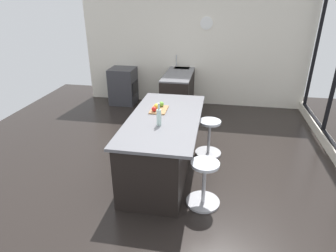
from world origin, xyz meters
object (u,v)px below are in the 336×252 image
(kitchen_island, at_px, (162,144))
(stool_middle, at_px, (204,184))
(stool_by_window, at_px, (209,139))
(apple_green, at_px, (161,104))
(oven_range, at_px, (123,86))
(apple_yellow, at_px, (157,106))
(cutting_board, at_px, (159,110))
(water_bottle, at_px, (159,117))
(apple_red, at_px, (154,109))

(kitchen_island, relative_size, stool_middle, 3.38)
(kitchen_island, xyz_separation_m, stool_by_window, (-0.66, 0.68, -0.17))
(apple_green, bearing_deg, stool_by_window, 111.25)
(oven_range, relative_size, stool_by_window, 1.43)
(oven_range, bearing_deg, stool_middle, 32.15)
(kitchen_island, bearing_deg, apple_yellow, -154.37)
(stool_by_window, distance_m, cutting_board, 1.07)
(oven_range, xyz_separation_m, stool_middle, (3.54, 2.23, -0.15))
(stool_middle, relative_size, apple_yellow, 7.13)
(oven_range, bearing_deg, stool_by_window, 44.95)
(stool_by_window, bearing_deg, water_bottle, -34.87)
(apple_green, relative_size, apple_red, 1.06)
(cutting_board, xyz_separation_m, apple_red, (0.11, -0.05, 0.05))
(stool_middle, relative_size, water_bottle, 1.97)
(kitchen_island, height_order, water_bottle, water_bottle)
(oven_range, bearing_deg, kitchen_island, 28.18)
(cutting_board, relative_size, apple_red, 4.88)
(stool_middle, xyz_separation_m, cutting_board, (-0.90, -0.76, 0.62))
(apple_red, bearing_deg, kitchen_island, 44.47)
(oven_range, relative_size, apple_yellow, 10.16)
(kitchen_island, xyz_separation_m, stool_middle, (0.66, 0.68, -0.17))
(cutting_board, height_order, water_bottle, water_bottle)
(stool_middle, height_order, water_bottle, water_bottle)
(apple_green, distance_m, water_bottle, 0.66)
(oven_range, xyz_separation_m, apple_yellow, (2.64, 1.43, 0.53))
(kitchen_island, relative_size, apple_red, 28.16)
(oven_range, xyz_separation_m, kitchen_island, (2.89, 1.55, 0.02))
(stool_middle, relative_size, apple_red, 8.32)
(stool_middle, distance_m, apple_yellow, 1.38)
(cutting_board, bearing_deg, water_bottle, 11.88)
(kitchen_island, bearing_deg, apple_red, -135.53)
(kitchen_island, distance_m, apple_red, 0.54)
(stool_middle, bearing_deg, kitchen_island, -133.96)
(stool_middle, bearing_deg, oven_range, -147.85)
(cutting_board, height_order, apple_yellow, apple_yellow)
(kitchen_island, xyz_separation_m, cutting_board, (-0.25, -0.08, 0.46))
(oven_range, height_order, stool_middle, oven_range)
(oven_range, xyz_separation_m, water_bottle, (3.17, 1.57, 0.59))
(oven_range, distance_m, cutting_board, 3.05)
(stool_middle, xyz_separation_m, apple_yellow, (-0.90, -0.80, 0.68))
(cutting_board, xyz_separation_m, apple_green, (-0.12, 0.01, 0.05))
(apple_red, height_order, water_bottle, water_bottle)
(apple_green, bearing_deg, water_bottle, 8.63)
(cutting_board, distance_m, apple_yellow, 0.06)
(kitchen_island, xyz_separation_m, apple_red, (-0.14, -0.14, 0.50))
(oven_range, bearing_deg, cutting_board, 28.96)
(apple_red, bearing_deg, cutting_board, 153.90)
(stool_middle, xyz_separation_m, water_bottle, (-0.37, -0.65, 0.74))
(stool_by_window, bearing_deg, stool_middle, 0.00)
(stool_middle, xyz_separation_m, apple_red, (-0.79, -0.82, 0.67))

